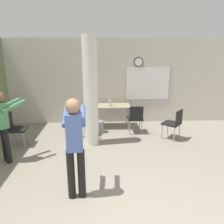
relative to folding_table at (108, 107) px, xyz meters
The scene contains 11 objects.
wall_back 0.93m from the folding_table, 71.43° to the left, with size 8.00×0.15×2.80m.
support_pillar 1.55m from the folding_table, 110.49° to the right, with size 0.37×0.37×2.80m.
folding_table is the anchor object (origin of this frame).
bottle_on_table 0.20m from the folding_table, 60.95° to the right, with size 0.08×0.08×0.28m.
waste_bin 0.73m from the folding_table, 120.18° to the right, with size 0.24×0.24×0.35m.
chair_table_left 1.08m from the folding_table, 130.19° to the right, with size 0.59×0.59×0.87m.
chair_table_right 1.02m from the folding_table, 37.10° to the right, with size 0.44×0.44×0.87m.
chair_mid_room 2.12m from the folding_table, 31.45° to the right, with size 0.62×0.62×0.87m.
chair_by_left_wall 2.79m from the folding_table, 151.98° to the right, with size 0.44×0.44×0.87m.
person_watching_back 3.19m from the folding_table, 137.04° to the right, with size 0.62×0.61×1.60m.
person_playing_front 3.55m from the folding_table, 100.49° to the right, with size 0.42×0.67×1.74m.
Camera 1 is at (-0.35, -2.23, 2.47)m, focal length 35.00 mm.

